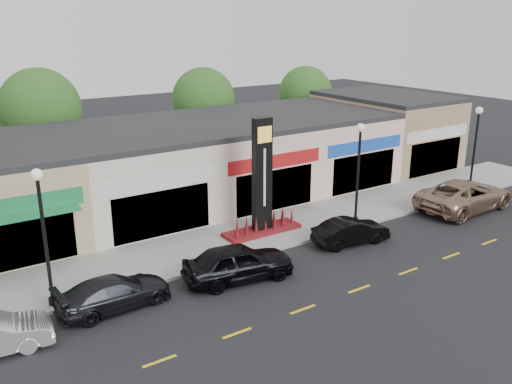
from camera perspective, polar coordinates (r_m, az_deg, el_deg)
ground at (r=23.66m, az=0.36°, el=-9.25°), size 120.00×120.00×0.00m
sidewalk at (r=26.99m, az=-4.85°, el=-5.59°), size 52.00×4.30×0.15m
curb at (r=25.21m, az=-2.34°, el=-7.29°), size 52.00×0.20×0.15m
shop_cream at (r=31.82m, az=-13.59°, el=2.04°), size 7.00×10.01×4.80m
shop_pink_w at (r=34.73m, az=-2.74°, el=3.82°), size 7.00×10.01×4.80m
shop_pink_e at (r=38.71m, az=6.20°, el=5.18°), size 7.00×10.01×4.80m
shop_tan at (r=43.40m, az=13.39°, el=6.51°), size 7.00×10.01×5.30m
tree_rear_west at (r=38.17m, az=-21.77°, el=8.17°), size 5.20×5.20×7.83m
tree_rear_mid at (r=42.34m, az=-5.55°, el=9.70°), size 4.80×4.80×7.29m
tree_rear_east at (r=47.88m, az=5.21°, el=10.32°), size 4.60×4.60×6.94m
lamp_west_near at (r=21.57m, az=-21.50°, el=-3.21°), size 0.44×0.44×5.47m
lamp_east_near at (r=29.05m, az=10.75°, el=2.95°), size 0.44×0.44×5.47m
lamp_east_far at (r=36.62m, az=22.10°, el=4.99°), size 0.44×0.44×5.47m
pylon_sign at (r=27.57m, az=0.64°, el=-0.13°), size 4.20×1.30×6.00m
car_dark_sedan at (r=21.97m, az=-14.68°, el=-10.22°), size 2.07×4.56×1.30m
car_black_sedan at (r=23.33m, az=-1.87°, el=-7.42°), size 2.66×5.03×1.63m
car_black_conv at (r=27.43m, az=9.96°, el=-4.12°), size 1.93×4.09×1.30m
car_gold_suv at (r=34.01m, az=21.13°, el=-0.31°), size 3.19×6.57×1.80m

